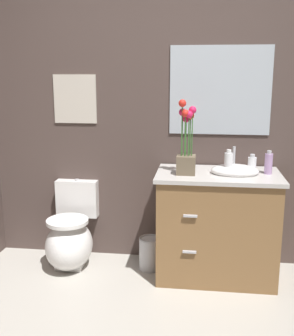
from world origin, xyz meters
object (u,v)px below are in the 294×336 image
Objects in this scene: trash_bin at (150,253)px; wall_poster at (75,99)px; toilet at (71,238)px; lotion_bottle at (252,165)px; vanity_cabinet at (217,224)px; soap_bottle at (228,163)px; flower_vase at (186,148)px; wall_mirror at (220,91)px; hand_wash_bottle at (269,163)px.

wall_poster is at bearing 159.85° from trash_bin.
lotion_bottle is (1.44, 0.00, 0.67)m from toilet.
soap_bottle is (0.07, -0.04, 0.50)m from vanity_cabinet.
flower_vase is 3.79× the size of lotion_bottle.
trash_bin is 0.34× the size of wall_mirror.
wall_poster is at bearing 180.00° from wall_mirror.
vanity_cabinet reaches higher than trash_bin.
vanity_cabinet is 0.61m from trash_bin.
toilet is 1.16m from wall_poster.
wall_mirror is (-0.37, 0.27, 0.52)m from hand_wash_bottle.
toilet is at bearing 177.16° from soap_bottle.
toilet is at bearing 178.74° from vanity_cabinet.
wall_mirror reaches higher than hand_wash_bottle.
flower_vase is 0.59m from wall_mirror.
vanity_cabinet is 0.61m from hand_wash_bottle.
lotion_bottle is 1.54m from wall_poster.
soap_bottle is 1.00m from trash_bin.
toilet is 0.86× the size of wall_mirror.
hand_wash_bottle reaches higher than trash_bin.
vanity_cabinet is at bearing -173.34° from lotion_bottle.
toilet is at bearing 175.00° from flower_vase.
wall_poster is (-0.95, 0.35, 0.33)m from flower_vase.
vanity_cabinet reaches higher than toilet.
soap_bottle is at bearing -78.33° from wall_mirror.
trash_bin is 1.42m from wall_poster.
lotion_bottle is 0.54× the size of trash_bin.
lotion_bottle is 0.82× the size of hand_wash_bottle.
soap_bottle is at bearing -168.58° from hand_wash_bottle.
soap_bottle is 0.47× the size of wall_poster.
toilet is at bearing 179.92° from hand_wash_bottle.
flower_vase reaches higher than soap_bottle.
hand_wash_bottle is (0.61, 0.08, -0.11)m from flower_vase.
vanity_cabinet reaches higher than lotion_bottle.
flower_vase is (0.95, -0.08, 0.80)m from toilet.
soap_bottle reaches higher than toilet.
lotion_bottle is at bearing -1.59° from trash_bin.
vanity_cabinet is at bearing -13.80° from wall_poster.
toilet is 0.67× the size of vanity_cabinet.
soap_bottle reaches higher than vanity_cabinet.
trash_bin is at bearing 174.62° from vanity_cabinet.
vanity_cabinet is 1.06m from wall_mirror.
hand_wash_bottle is (0.37, 0.02, 0.49)m from vanity_cabinet.
lotion_bottle is 0.37× the size of wall_poster.
hand_wash_bottle is 1.20m from trash_bin.
wall_mirror is (0.25, 0.35, 0.41)m from flower_vase.
toilet is 1.44m from soap_bottle.
soap_bottle is at bearing 3.67° from flower_vase.
wall_mirror is (0.53, 0.24, 1.31)m from trash_bin.
hand_wash_bottle is 0.44× the size of wall_poster.
toilet is at bearing -90.00° from wall_poster.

